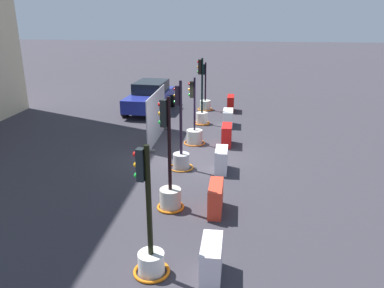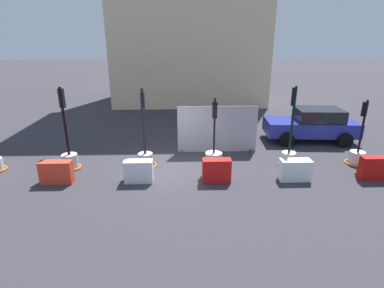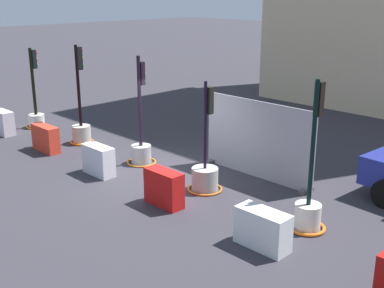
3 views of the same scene
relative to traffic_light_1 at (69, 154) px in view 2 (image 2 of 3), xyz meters
name	(u,v)px [view 2 (image 2 of 3)]	position (x,y,z in m)	size (l,w,h in m)	color
ground_plane	(178,168)	(4.31, -0.15, -0.60)	(120.00, 120.00, 0.00)	#333138
traffic_light_1	(69,154)	(0.00, 0.00, 0.00)	(0.79, 0.79, 3.27)	#BBB5A7
traffic_light_2	(145,154)	(2.99, 0.14, -0.07)	(0.88, 0.88, 3.18)	#ABA7AA
traffic_light_3	(214,156)	(5.76, -0.02, -0.15)	(0.91, 0.91, 2.83)	#ADADA5
traffic_light_4	(289,153)	(8.82, -0.03, -0.04)	(0.81, 0.81, 3.25)	silver
traffic_light_5	(357,154)	(11.73, 0.07, -0.16)	(0.88, 0.88, 2.69)	silver
construction_barrier_1	(56,172)	(-0.04, -1.31, -0.18)	(1.13, 0.38, 0.84)	red
construction_barrier_2	(139,171)	(2.90, -1.31, -0.19)	(1.03, 0.42, 0.83)	silver
construction_barrier_3	(217,171)	(5.73, -1.39, -0.16)	(1.02, 0.41, 0.87)	red
construction_barrier_4	(295,170)	(8.62, -1.35, -0.21)	(1.12, 0.48, 0.79)	white
construction_barrier_5	(375,168)	(11.57, -1.39, -0.16)	(1.08, 0.37, 0.88)	#B7120E
car_blue_estate	(312,124)	(11.03, 3.11, 0.24)	(4.54, 2.43, 1.65)	navy
site_fence_panel	(217,130)	(6.08, 1.67, 0.41)	(3.58, 0.50, 2.13)	#9D9CA6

